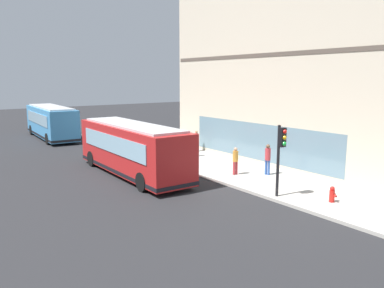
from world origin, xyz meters
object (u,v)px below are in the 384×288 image
at_px(pedestrian_by_light_pole, 196,140).
at_px(pedestrian_walking_along_curb, 192,143).
at_px(traffic_light_near_corner, 281,147).
at_px(pedestrian_near_hydrant, 268,157).
at_px(city_bus_far_down_street, 51,122).
at_px(pedestrian_near_building_entrance, 235,159).
at_px(fire_hydrant, 332,194).
at_px(city_bus_nearside, 132,149).

relative_size(pedestrian_by_light_pole, pedestrian_walking_along_curb, 0.94).
xyz_separation_m(traffic_light_near_corner, pedestrian_near_hydrant, (2.70, 3.23, -1.34)).
bearing_deg(city_bus_far_down_street, pedestrian_walking_along_curb, -71.22).
relative_size(pedestrian_by_light_pole, pedestrian_near_building_entrance, 0.99).
bearing_deg(traffic_light_near_corner, pedestrian_near_building_entrance, 74.27).
bearing_deg(fire_hydrant, pedestrian_walking_along_curb, 85.25).
relative_size(pedestrian_near_hydrant, pedestrian_by_light_pole, 1.13).
bearing_deg(traffic_light_near_corner, pedestrian_walking_along_curb, 76.99).
relative_size(city_bus_far_down_street, pedestrian_near_building_entrance, 6.30).
relative_size(fire_hydrant, pedestrian_near_hydrant, 0.41).
height_order(traffic_light_near_corner, pedestrian_by_light_pole, traffic_light_near_corner).
distance_m(pedestrian_near_hydrant, pedestrian_near_building_entrance, 1.87).
xyz_separation_m(fire_hydrant, pedestrian_near_building_entrance, (-0.09, 6.34, 0.56)).
relative_size(city_bus_nearside, traffic_light_near_corner, 2.95).
xyz_separation_m(traffic_light_near_corner, pedestrian_walking_along_curb, (2.32, 10.06, -1.41)).
relative_size(traffic_light_near_corner, fire_hydrant, 4.62).
bearing_deg(city_bus_far_down_street, traffic_light_near_corner, -83.42).
bearing_deg(city_bus_nearside, traffic_light_near_corner, -68.47).
height_order(pedestrian_near_hydrant, pedestrian_near_building_entrance, pedestrian_near_hydrant).
distance_m(city_bus_nearside, pedestrian_walking_along_curb, 5.90).
relative_size(city_bus_nearside, fire_hydrant, 13.64).
bearing_deg(city_bus_nearside, pedestrian_walking_along_curb, 15.92).
relative_size(city_bus_far_down_street, pedestrian_by_light_pole, 6.39).
relative_size(fire_hydrant, pedestrian_walking_along_curb, 0.44).
bearing_deg(pedestrian_near_hydrant, city_bus_nearside, 139.17).
height_order(traffic_light_near_corner, pedestrian_near_building_entrance, traffic_light_near_corner).
distance_m(fire_hydrant, pedestrian_near_building_entrance, 6.37).
xyz_separation_m(city_bus_far_down_street, pedestrian_near_hydrant, (5.66, -22.35, -0.36)).
bearing_deg(traffic_light_near_corner, city_bus_nearside, 111.53).
relative_size(fire_hydrant, pedestrian_near_building_entrance, 0.46).
distance_m(pedestrian_by_light_pole, pedestrian_near_building_entrance, 7.56).
distance_m(city_bus_nearside, fire_hydrant, 11.45).
bearing_deg(pedestrian_walking_along_curb, pedestrian_by_light_pole, 44.90).
distance_m(city_bus_nearside, city_bus_far_down_street, 17.14).
bearing_deg(traffic_light_near_corner, pedestrian_by_light_pole, 71.86).
xyz_separation_m(city_bus_far_down_street, pedestrian_by_light_pole, (6.72, -14.08, -0.50)).
height_order(city_bus_far_down_street, traffic_light_near_corner, traffic_light_near_corner).
bearing_deg(pedestrian_near_hydrant, traffic_light_near_corner, -129.94).
height_order(city_bus_nearside, traffic_light_near_corner, traffic_light_near_corner).
height_order(pedestrian_by_light_pole, pedestrian_near_building_entrance, pedestrian_near_building_entrance).
distance_m(city_bus_nearside, pedestrian_near_hydrant, 7.99).
xyz_separation_m(city_bus_far_down_street, traffic_light_near_corner, (2.95, -25.58, 0.98)).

